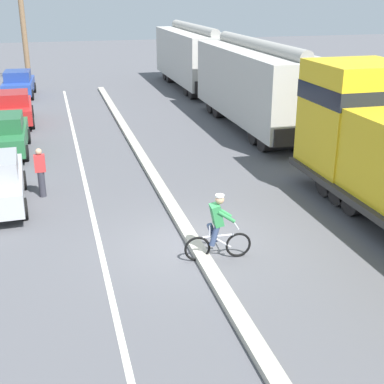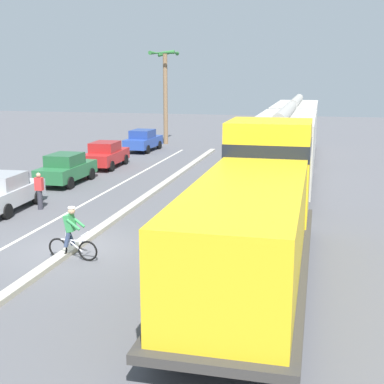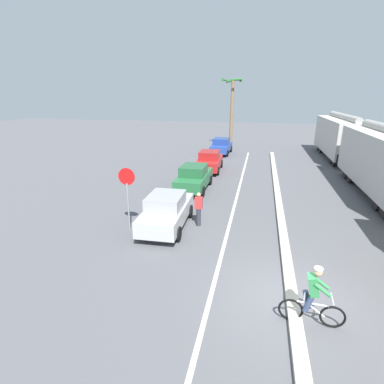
{
  "view_description": "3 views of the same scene",
  "coord_description": "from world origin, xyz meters",
  "px_view_note": "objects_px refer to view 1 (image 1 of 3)",
  "views": [
    {
      "loc": [
        -3.29,
        -12.22,
        6.33
      ],
      "look_at": [
        0.06,
        0.36,
        1.36
      ],
      "focal_mm": 50.0,
      "sensor_mm": 36.0,
      "label": 1
    },
    {
      "loc": [
        7.79,
        -15.68,
        5.78
      ],
      "look_at": [
        3.54,
        2.21,
        1.68
      ],
      "focal_mm": 50.0,
      "sensor_mm": 36.0,
      "label": 2
    },
    {
      "loc": [
        -1.24,
        -7.99,
        5.87
      ],
      "look_at": [
        -4.65,
        6.92,
        0.88
      ],
      "focal_mm": 28.0,
      "sensor_mm": 36.0,
      "label": 3
    }
  ],
  "objects_px": {
    "parked_car_red": "(14,108)",
    "palm_tree_near": "(21,5)",
    "hopper_car_lead": "(257,85)",
    "hopper_car_middle": "(193,57)",
    "cyclist": "(218,229)",
    "parked_car_green": "(5,134)",
    "pedestrian_by_cars": "(41,172)",
    "parked_car_blue": "(19,84)"
  },
  "relations": [
    {
      "from": "parked_car_red",
      "to": "palm_tree_near",
      "type": "height_order",
      "value": "palm_tree_near"
    },
    {
      "from": "hopper_car_lead",
      "to": "hopper_car_middle",
      "type": "height_order",
      "value": "same"
    },
    {
      "from": "hopper_car_lead",
      "to": "parked_car_red",
      "type": "relative_size",
      "value": 2.5
    },
    {
      "from": "hopper_car_middle",
      "to": "cyclist",
      "type": "distance_m",
      "value": 24.6
    },
    {
      "from": "parked_car_green",
      "to": "pedestrian_by_cars",
      "type": "xyz_separation_m",
      "value": [
        1.42,
        -5.4,
        0.03
      ]
    },
    {
      "from": "parked_car_blue",
      "to": "parked_car_red",
      "type": "bearing_deg",
      "value": -89.73
    },
    {
      "from": "parked_car_red",
      "to": "pedestrian_by_cars",
      "type": "height_order",
      "value": "same"
    },
    {
      "from": "hopper_car_lead",
      "to": "parked_car_blue",
      "type": "height_order",
      "value": "hopper_car_lead"
    },
    {
      "from": "hopper_car_middle",
      "to": "parked_car_red",
      "type": "distance_m",
      "value": 13.71
    },
    {
      "from": "hopper_car_middle",
      "to": "hopper_car_lead",
      "type": "bearing_deg",
      "value": -90.0
    },
    {
      "from": "parked_car_blue",
      "to": "pedestrian_by_cars",
      "type": "relative_size",
      "value": 2.63
    },
    {
      "from": "hopper_car_lead",
      "to": "cyclist",
      "type": "bearing_deg",
      "value": -115.2
    },
    {
      "from": "parked_car_blue",
      "to": "palm_tree_near",
      "type": "height_order",
      "value": "palm_tree_near"
    },
    {
      "from": "parked_car_red",
      "to": "pedestrian_by_cars",
      "type": "distance_m",
      "value": 10.67
    },
    {
      "from": "hopper_car_lead",
      "to": "cyclist",
      "type": "distance_m",
      "value": 13.62
    },
    {
      "from": "parked_car_green",
      "to": "parked_car_blue",
      "type": "xyz_separation_m",
      "value": [
        0.09,
        12.63,
        0.0
      ]
    },
    {
      "from": "parked_car_red",
      "to": "parked_car_blue",
      "type": "distance_m",
      "value": 7.44
    },
    {
      "from": "parked_car_red",
      "to": "cyclist",
      "type": "relative_size",
      "value": 2.48
    },
    {
      "from": "hopper_car_middle",
      "to": "palm_tree_near",
      "type": "bearing_deg",
      "value": 158.73
    },
    {
      "from": "parked_car_blue",
      "to": "palm_tree_near",
      "type": "bearing_deg",
      "value": 83.39
    },
    {
      "from": "hopper_car_middle",
      "to": "parked_car_green",
      "type": "relative_size",
      "value": 2.52
    },
    {
      "from": "parked_car_red",
      "to": "pedestrian_by_cars",
      "type": "bearing_deg",
      "value": -83.08
    },
    {
      "from": "cyclist",
      "to": "palm_tree_near",
      "type": "xyz_separation_m",
      "value": [
        -4.99,
        28.07,
        4.47
      ]
    },
    {
      "from": "parked_car_red",
      "to": "cyclist",
      "type": "distance_m",
      "value": 17.05
    },
    {
      "from": "parked_car_red",
      "to": "pedestrian_by_cars",
      "type": "xyz_separation_m",
      "value": [
        1.29,
        -10.59,
        0.03
      ]
    },
    {
      "from": "hopper_car_middle",
      "to": "parked_car_blue",
      "type": "relative_size",
      "value": 2.48
    },
    {
      "from": "hopper_car_middle",
      "to": "parked_car_blue",
      "type": "distance_m",
      "value": 11.36
    },
    {
      "from": "hopper_car_lead",
      "to": "palm_tree_near",
      "type": "bearing_deg",
      "value": 124.29
    },
    {
      "from": "palm_tree_near",
      "to": "pedestrian_by_cars",
      "type": "xyz_separation_m",
      "value": [
        0.8,
        -22.51,
        -4.45
      ]
    },
    {
      "from": "hopper_car_lead",
      "to": "parked_car_green",
      "type": "xyz_separation_m",
      "value": [
        -11.38,
        -1.32,
        -1.26
      ]
    },
    {
      "from": "parked_car_red",
      "to": "hopper_car_middle",
      "type": "bearing_deg",
      "value": 34.48
    },
    {
      "from": "parked_car_red",
      "to": "palm_tree_near",
      "type": "xyz_separation_m",
      "value": [
        0.48,
        11.92,
        4.48
      ]
    },
    {
      "from": "hopper_car_lead",
      "to": "parked_car_green",
      "type": "bearing_deg",
      "value": -173.4
    },
    {
      "from": "parked_car_red",
      "to": "parked_car_blue",
      "type": "xyz_separation_m",
      "value": [
        -0.03,
        7.44,
        0.0
      ]
    },
    {
      "from": "cyclist",
      "to": "parked_car_blue",
      "type": "bearing_deg",
      "value": 103.15
    },
    {
      "from": "hopper_car_middle",
      "to": "parked_car_red",
      "type": "bearing_deg",
      "value": -145.52
    },
    {
      "from": "parked_car_blue",
      "to": "cyclist",
      "type": "height_order",
      "value": "cyclist"
    },
    {
      "from": "parked_car_blue",
      "to": "palm_tree_near",
      "type": "relative_size",
      "value": 0.56
    },
    {
      "from": "parked_car_green",
      "to": "parked_car_blue",
      "type": "relative_size",
      "value": 0.99
    },
    {
      "from": "parked_car_red",
      "to": "pedestrian_by_cars",
      "type": "relative_size",
      "value": 2.62
    },
    {
      "from": "parked_car_green",
      "to": "pedestrian_by_cars",
      "type": "distance_m",
      "value": 5.58
    },
    {
      "from": "parked_car_blue",
      "to": "pedestrian_by_cars",
      "type": "xyz_separation_m",
      "value": [
        1.32,
        -18.03,
        0.03
      ]
    }
  ]
}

